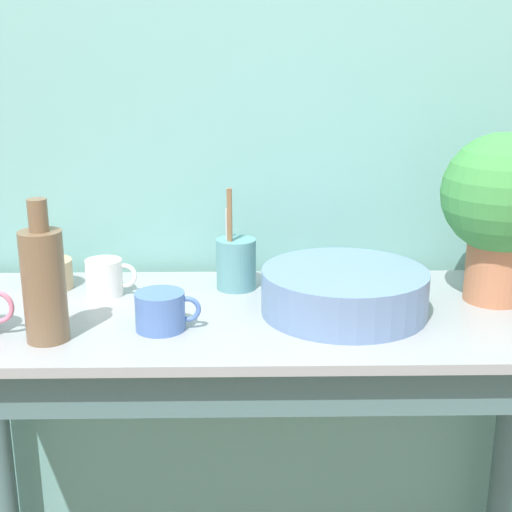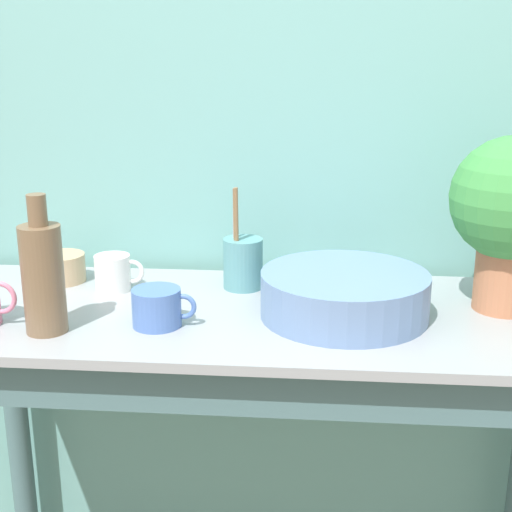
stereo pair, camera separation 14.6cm
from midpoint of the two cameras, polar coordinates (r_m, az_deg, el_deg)
The scene contains 9 objects.
wall_back at distance 1.74m, azimuth 3.38°, elevation 10.04°, with size 6.00×0.05×2.40m.
counter_table at distance 1.55m, azimuth 2.67°, elevation -11.17°, with size 1.41×0.54×0.86m.
potted_plant at distance 1.56m, azimuth 22.40°, elevation 3.56°, with size 0.26×0.26×0.37m.
bowl_wash_large at distance 1.48m, azimuth 9.91°, elevation -3.11°, with size 0.34×0.34×0.09m.
bottle_tall at distance 1.40m, azimuth -13.85°, elevation -1.60°, with size 0.08×0.08×0.27m.
mug_blue at distance 1.41m, azimuth -4.96°, elevation -4.17°, with size 0.13×0.10×0.08m.
mug_white at distance 1.63m, azimuth -8.81°, elevation -1.37°, with size 0.11×0.08×0.08m.
bowl_small_tan at distance 1.72m, azimuth -12.98°, elevation -0.96°, with size 0.11×0.11×0.07m.
utensil_cup at distance 1.62m, azimuth 1.51°, elevation -0.56°, with size 0.09×0.09×0.24m.
Camera 2 is at (0.12, -1.13, 1.39)m, focal length 50.00 mm.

